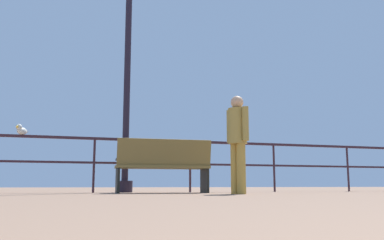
{
  "coord_description": "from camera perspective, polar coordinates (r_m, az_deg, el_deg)",
  "views": [
    {
      "loc": [
        -1.61,
        1.5,
        0.13
      ],
      "look_at": [
        0.81,
        8.97,
        1.36
      ],
      "focal_mm": 39.27,
      "sensor_mm": 36.0,
      "label": 1
    }
  ],
  "objects": [
    {
      "name": "bench_near_left",
      "position": [
        7.37,
        -3.91,
        -5.94
      ],
      "size": [
        1.66,
        0.78,
        0.92
      ],
      "color": "brown",
      "rests_on": "ground_plane"
    },
    {
      "name": "seagull_on_rail",
      "position": [
        8.04,
        -22.17,
        -1.28
      ],
      "size": [
        0.23,
        0.36,
        0.18
      ],
      "color": "silver",
      "rests_on": "pier_railing"
    },
    {
      "name": "lamppost_center",
      "position": [
        8.5,
        -8.79,
        5.84
      ],
      "size": [
        0.31,
        0.31,
        4.52
      ],
      "color": "black",
      "rests_on": "ground_plane"
    },
    {
      "name": "pier_railing",
      "position": [
        8.16,
        -6.54,
        -4.45
      ],
      "size": [
        24.36,
        0.05,
        1.02
      ],
      "color": "#321C24",
      "rests_on": "ground_plane"
    },
    {
      "name": "person_by_bench",
      "position": [
        6.61,
        6.22,
        -2.31
      ],
      "size": [
        0.3,
        0.48,
        1.54
      ],
      "color": "#B28A37",
      "rests_on": "ground_plane"
    }
  ]
}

